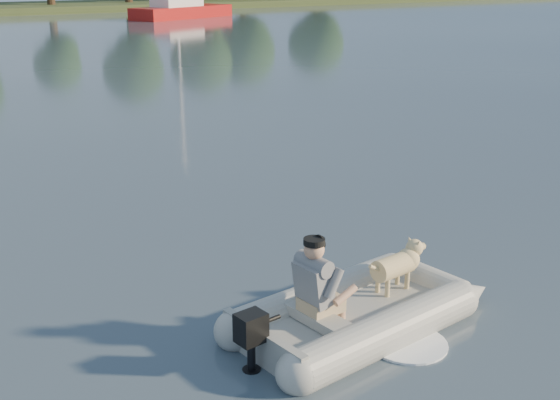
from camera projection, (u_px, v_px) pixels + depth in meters
water at (396, 319)px, 8.07m from camera, size 160.00×160.00×0.00m
dinghy at (360, 280)px, 7.79m from camera, size 4.66×3.50×1.28m
man at (315, 280)px, 7.38m from camera, size 0.74×0.66×0.99m
dog at (393, 270)px, 8.20m from camera, size 0.89×0.42×0.57m
outboard_motor at (251, 345)px, 6.96m from camera, size 0.41×0.32×0.72m
sailboat at (181, 11)px, 54.60m from camera, size 9.28×6.00×12.30m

